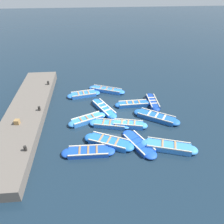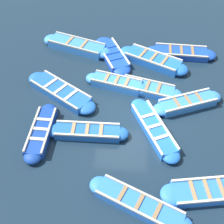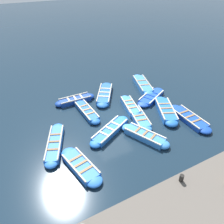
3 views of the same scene
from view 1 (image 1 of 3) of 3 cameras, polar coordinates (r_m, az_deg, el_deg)
ground_plane at (r=18.96m, az=2.04°, el=-0.57°), size 120.00×120.00×0.00m
boat_centre at (r=19.45m, az=-2.13°, el=0.97°), size 2.31×3.61×0.38m
boat_stern_in at (r=15.92m, az=14.55°, el=-8.78°), size 4.05×2.03×0.46m
boat_outer_right at (r=17.48m, az=-0.55°, el=-3.25°), size 3.42×1.56×0.39m
boat_tucked at (r=20.12m, az=5.52°, el=2.07°), size 3.41×0.85×0.40m
boat_mid_row at (r=18.65m, az=11.51°, el=-1.30°), size 3.84×2.92×0.42m
boat_far_corner at (r=17.46m, az=4.26°, el=-3.27°), size 3.16×1.38×0.45m
boat_broadside at (r=21.80m, az=-7.40°, el=4.57°), size 3.37×1.48×0.38m
boat_alongside at (r=15.85m, az=7.01°, el=-8.23°), size 2.38×3.50×0.36m
boat_bow_out at (r=22.43m, az=-1.42°, el=5.77°), size 3.80×2.15×0.38m
boat_outer_left at (r=15.19m, az=-6.20°, el=-10.34°), size 3.68×1.02×0.38m
boat_near_quay at (r=20.67m, az=10.58°, el=2.57°), size 0.79×3.17×0.41m
boat_inner_gap at (r=15.78m, az=-0.84°, el=-7.87°), size 3.81×2.42×0.46m
boat_drifting at (r=18.09m, az=-6.48°, el=-1.98°), size 3.31×2.01×0.43m
quay_wall at (r=19.52m, az=-21.53°, el=-0.71°), size 3.05×15.88×0.80m
bollard_north at (r=15.23m, az=-21.72°, el=-8.83°), size 0.20×0.20×0.35m
bollard_mid_north at (r=18.90m, az=-18.48°, el=0.89°), size 0.20×0.20×0.35m
bollard_mid_south at (r=22.97m, az=-16.34°, el=7.31°), size 0.20×0.20×0.35m
wooden_crate at (r=17.87m, az=-23.57°, el=-2.38°), size 0.39×0.39×0.36m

